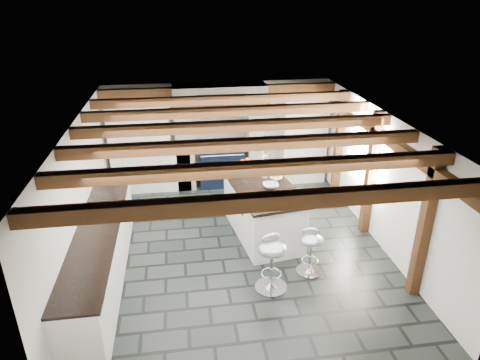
{
  "coord_description": "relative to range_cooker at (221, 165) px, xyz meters",
  "views": [
    {
      "loc": [
        -0.9,
        -6.35,
        4.17
      ],
      "look_at": [
        0.1,
        0.4,
        1.1
      ],
      "focal_mm": 32.0,
      "sensor_mm": 36.0,
      "label": 1
    }
  ],
  "objects": [
    {
      "name": "ground",
      "position": [
        0.0,
        -2.68,
        -0.47
      ],
      "size": [
        6.0,
        6.0,
        0.0
      ],
      "primitive_type": "plane",
      "color": "black",
      "rests_on": "ground"
    },
    {
      "name": "room_shell",
      "position": [
        -0.61,
        -1.26,
        0.6
      ],
      "size": [
        6.0,
        6.03,
        6.0
      ],
      "color": "white",
      "rests_on": "ground"
    },
    {
      "name": "range_cooker",
      "position": [
        0.0,
        0.0,
        0.0
      ],
      "size": [
        1.0,
        0.63,
        0.99
      ],
      "color": "black",
      "rests_on": "ground"
    },
    {
      "name": "kitchen_island",
      "position": [
        0.51,
        -2.29,
        0.03
      ],
      "size": [
        1.3,
        2.1,
        1.3
      ],
      "rotation": [
        0.0,
        0.0,
        0.15
      ],
      "color": "white",
      "rests_on": "ground"
    },
    {
      "name": "bar_stool_near",
      "position": [
        1.03,
        -3.58,
        0.01
      ],
      "size": [
        0.45,
        0.45,
        0.77
      ],
      "rotation": [
        0.0,
        0.0,
        -0.23
      ],
      "color": "silver",
      "rests_on": "ground"
    },
    {
      "name": "bar_stool_far",
      "position": [
        0.33,
        -3.88,
        0.1
      ],
      "size": [
        0.55,
        0.55,
        0.91
      ],
      "rotation": [
        0.0,
        0.0,
        0.28
      ],
      "color": "silver",
      "rests_on": "ground"
    }
  ]
}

